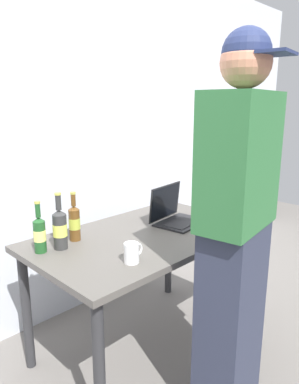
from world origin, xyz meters
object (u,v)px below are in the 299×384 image
at_px(person_figure, 235,236).
at_px(beer_bottle_dark, 40,233).
at_px(laptop, 175,214).
at_px(coffee_mug, 132,253).
at_px(beer_bottle_brown, 60,228).
at_px(beer_bottle_amber, 74,222).

bearing_deg(person_figure, beer_bottle_dark, 122.61).
distance_m(laptop, beer_bottle_dark, 0.89).
distance_m(beer_bottle_dark, coffee_mug, 0.51).
xyz_separation_m(beer_bottle_brown, person_figure, (0.43, -0.80, 0.05)).
height_order(beer_bottle_amber, person_figure, person_figure).
xyz_separation_m(beer_bottle_brown, coffee_mug, (0.15, -0.40, -0.06)).
bearing_deg(beer_bottle_dark, beer_bottle_amber, 4.08).
xyz_separation_m(beer_bottle_dark, coffee_mug, (0.25, -0.43, -0.05)).
height_order(beer_bottle_amber, beer_bottle_dark, beer_bottle_amber).
distance_m(person_figure, coffee_mug, 0.50).
bearing_deg(beer_bottle_amber, beer_bottle_brown, -158.54).
bearing_deg(beer_bottle_amber, laptop, -16.77).
relative_size(laptop, beer_bottle_amber, 1.26).
xyz_separation_m(laptop, person_figure, (-0.34, -0.65, 0.11)).
xyz_separation_m(laptop, coffee_mug, (-0.62, -0.26, -0.00)).
relative_size(beer_bottle_brown, person_figure, 0.17).
height_order(beer_bottle_brown, person_figure, person_figure).
distance_m(laptop, beer_bottle_amber, 0.68).
bearing_deg(beer_bottle_brown, beer_bottle_dark, 162.36).
xyz_separation_m(beer_bottle_brown, beer_bottle_amber, (0.12, 0.05, -0.01)).
xyz_separation_m(beer_bottle_amber, person_figure, (0.31, -0.85, 0.06)).
bearing_deg(beer_bottle_dark, person_figure, -57.39).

